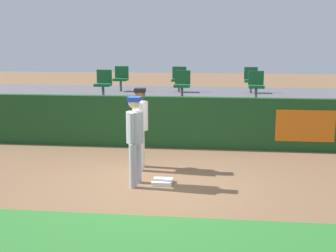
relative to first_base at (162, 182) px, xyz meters
The scene contains 12 objects.
ground_plane 0.19m from the first_base, 129.75° to the right, with size 60.00×60.00×0.00m, color brown.
first_base is the anchor object (origin of this frame).
player_fielder_home 1.57m from the first_base, 121.09° to the left, with size 0.37×0.58×1.83m.
player_runner_visitor 1.13m from the first_base, 164.88° to the right, with size 0.38×0.50×1.79m.
field_wall 3.19m from the first_base, 91.88° to the left, with size 18.00×0.26×1.38m.
bleacher_platform 5.71m from the first_base, 91.20° to the left, with size 18.00×4.80×1.13m, color #59595E.
seat_front_center 4.82m from the first_base, 89.80° to the left, with size 0.46×0.44×0.84m.
seat_back_center 6.55m from the first_base, 92.18° to the left, with size 0.47×0.44×0.84m.
seat_front_left 5.37m from the first_base, 117.49° to the left, with size 0.46×0.44×0.84m.
seat_back_right 6.89m from the first_base, 71.37° to the left, with size 0.44×0.44×0.84m.
seat_back_left 6.92m from the first_base, 109.32° to the left, with size 0.47×0.44×0.84m.
seat_front_right 5.29m from the first_base, 64.54° to the left, with size 0.45×0.44×0.84m.
Camera 1 is at (1.22, -8.42, 2.89)m, focal length 47.57 mm.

